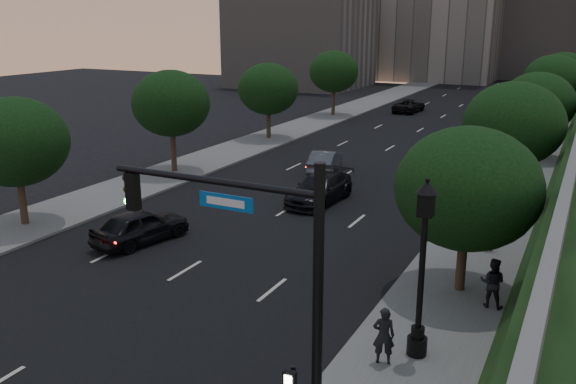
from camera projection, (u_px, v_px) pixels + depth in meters
The scene contains 24 objects.
ground at pixel (96, 325), 20.30m from camera, with size 160.00×160.00×0.00m, color black.
road_surface at pixel (382, 153), 46.04m from camera, with size 16.00×140.00×0.02m, color black.
sidewalk_right at pixel (526, 167), 41.58m from camera, with size 4.50×140.00×0.15m, color slate.
sidewalk_left at pixel (263, 140), 50.47m from camera, with size 4.50×140.00×0.15m, color slate.
office_block_filler at pixel (301, 38), 89.71m from camera, with size 18.00×16.00×14.00m, color gray.
tree_right_a at pixel (468, 189), 21.59m from camera, with size 5.20×5.20×6.24m.
tree_right_b at pixel (514, 124), 31.76m from camera, with size 5.20×5.20×6.74m.
tree_right_c at pixel (537, 104), 43.05m from camera, with size 5.20×5.20×6.24m.
tree_right_d at pixel (553, 79), 54.92m from camera, with size 5.20×5.20×6.74m.
tree_right_e at pixel (563, 72), 67.93m from camera, with size 5.20×5.20×6.24m.
tree_left_a at pixel (15, 142), 28.76m from camera, with size 5.00×5.00×6.34m.
tree_left_b at pixel (171, 103), 38.95m from camera, with size 5.00×5.00×6.71m.
tree_left_c at pixel (268, 89), 50.21m from camera, with size 5.00×5.00×6.34m.
tree_left_d at pixel (334, 72), 62.12m from camera, with size 5.00×5.00×6.71m.
traffic_signal_mast at pixel (274, 301), 13.81m from camera, with size 5.68×0.56×7.00m.
street_lamp at pixel (421, 277), 17.57m from camera, with size 0.64×0.64×5.62m.
sedan_near_left at pixel (141, 226), 27.54m from camera, with size 1.86×4.62×1.57m, color black.
sedan_mid_left at pixel (325, 161), 40.18m from camera, with size 1.57×4.52×1.49m, color #4E4F55.
sedan_far_left at pixel (409, 106), 65.88m from camera, with size 2.34×5.07×1.41m, color black.
sedan_near_right at pixel (320, 189), 33.56m from camera, with size 2.16×5.32×1.54m, color black.
sedan_far_right at pixel (455, 137), 48.73m from camera, with size 1.61×3.99×1.36m, color #4B4D52.
pedestrian_a at pixel (384, 335), 17.57m from camera, with size 0.64×0.42×1.75m, color black.
pedestrian_b at pixel (492, 283), 21.03m from camera, with size 0.87×0.68×1.78m, color black.
pedestrian_c at pixel (490, 233), 26.21m from camera, with size 0.92×0.38×1.58m, color black.
Camera 1 is at (13.98, -13.44, 9.85)m, focal length 38.00 mm.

